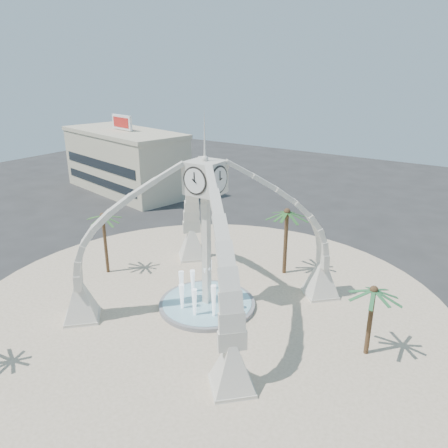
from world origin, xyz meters
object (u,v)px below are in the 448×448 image
Objects in this scene: clock_tower at (206,234)px; palm_north at (287,213)px; fountain at (207,303)px; palm_east at (374,291)px; palm_west at (103,217)px.

clock_tower is 9.56m from palm_north.
fountain is at bearing 90.00° from clock_tower.
clock_tower is at bearing -175.26° from palm_east.
fountain is (0.00, 0.00, -6.20)m from clock_tower.
palm_east is (12.93, 1.07, -1.56)m from clock_tower.
palm_east is at bearing -38.00° from palm_north.
palm_west is at bearing -177.02° from palm_east.
clock_tower reaches higher than palm_east.
palm_west reaches higher than palm_east.
clock_tower is 2.77× the size of palm_west.
clock_tower is 2.24× the size of fountain.
palm_west is (-11.77, -0.21, 5.44)m from fountain.
fountain is 1.14× the size of palm_north.
clock_tower is 13.07m from palm_east.
palm_east is at bearing 2.98° from palm_west.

